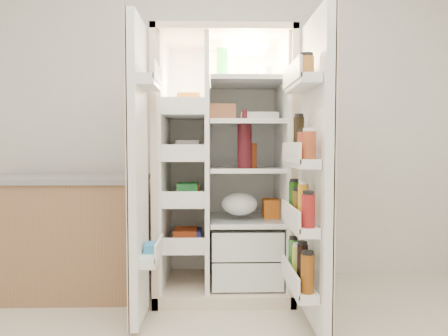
{
  "coord_description": "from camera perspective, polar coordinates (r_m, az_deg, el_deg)",
  "views": [
    {
      "loc": [
        -0.03,
        -1.38,
        1.05
      ],
      "look_at": [
        0.04,
        1.25,
        0.9
      ],
      "focal_mm": 34.0,
      "sensor_mm": 36.0,
      "label": 1
    }
  ],
  "objects": [
    {
      "name": "refrigerator",
      "position": [
        3.05,
        0.22,
        -2.59
      ],
      "size": [
        0.92,
        0.7,
        1.8
      ],
      "color": "beige",
      "rests_on": "floor"
    },
    {
      "name": "kitchen_counter",
      "position": [
        3.23,
        -20.68,
        -8.36
      ],
      "size": [
        1.14,
        0.61,
        0.83
      ],
      "color": "#916548",
      "rests_on": "floor"
    },
    {
      "name": "freezer_door",
      "position": [
        2.47,
        -11.42,
        -0.55
      ],
      "size": [
        0.15,
        0.4,
        1.72
      ],
      "color": "white",
      "rests_on": "floor"
    },
    {
      "name": "wall_back",
      "position": [
        3.39,
        -0.93,
        8.24
      ],
      "size": [
        4.0,
        0.02,
        2.7
      ],
      "primitive_type": "cube",
      "color": "silver",
      "rests_on": "floor"
    },
    {
      "name": "fridge_door",
      "position": [
        2.4,
        11.84,
        -1.16
      ],
      "size": [
        0.17,
        0.58,
        1.72
      ],
      "color": "white",
      "rests_on": "floor"
    }
  ]
}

